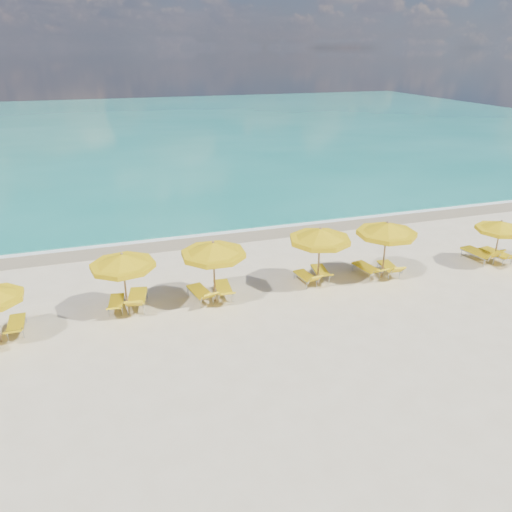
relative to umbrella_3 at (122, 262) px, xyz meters
name	(u,v)px	position (x,y,z in m)	size (l,w,h in m)	color
ground_plane	(268,298)	(5.38, -0.54, -2.06)	(120.00, 120.00, 0.00)	beige
ocean	(140,128)	(5.38, 47.46, -2.06)	(120.00, 80.00, 0.30)	#157A6D
wet_sand_band	(221,236)	(5.38, 6.86, -2.06)	(120.00, 2.60, 0.01)	tan
foam_line	(218,231)	(5.38, 7.66, -2.06)	(120.00, 1.20, 0.03)	white
whitecap_near	(98,198)	(-0.62, 16.46, -2.06)	(14.00, 0.36, 0.05)	white
whitecap_far	(263,163)	(13.38, 23.46, -2.06)	(18.00, 0.30, 0.05)	white
umbrella_3	(122,262)	(0.00, 0.00, 0.00)	(2.85, 2.85, 2.42)	#9A754D
umbrella_4	(213,250)	(3.32, -0.17, 0.10)	(3.32, 3.32, 2.53)	#9A754D
umbrella_5	(320,236)	(7.75, -0.10, 0.13)	(2.75, 2.75, 2.57)	#9A754D
umbrella_6	(387,230)	(10.72, -0.25, 0.12)	(3.19, 3.19, 2.56)	#9A754D
umbrella_7	(501,227)	(16.29, -0.65, -0.22)	(2.18, 2.18, 2.16)	#9A754D
lounger_2_right	(17,327)	(-3.79, -0.29, -1.86)	(0.59, 1.73, 0.63)	#A5A8AD
lounger_3_left	(117,305)	(-0.38, 0.31, -1.87)	(0.75, 1.71, 0.61)	#A5A8AD
lounger_3_right	(137,301)	(0.39, 0.27, -1.82)	(1.03, 2.08, 0.88)	#A5A8AD
lounger_4_left	(201,295)	(2.80, 0.04, -1.84)	(0.95, 1.91, 0.80)	#A5A8AD
lounger_4_right	(223,291)	(3.74, 0.11, -1.84)	(0.76, 1.91, 0.72)	#A5A8AD
lounger_5_left	(306,279)	(7.34, 0.20, -1.86)	(0.71, 1.64, 0.73)	#A5A8AD
lounger_5_right	(320,274)	(8.14, 0.50, -1.86)	(0.80, 1.77, 0.64)	#A5A8AD
lounger_6_left	(367,271)	(10.18, 0.13, -1.84)	(0.89, 1.88, 0.72)	#A5A8AD
lounger_6_right	(389,270)	(11.16, -0.08, -1.85)	(0.75, 1.74, 0.78)	#A5A8AD
lounger_7_left	(478,256)	(15.89, -0.09, -1.81)	(0.93, 2.03, 0.96)	#A5A8AD
lounger_7_right	(496,256)	(16.70, -0.34, -1.83)	(0.93, 2.05, 0.73)	#A5A8AD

